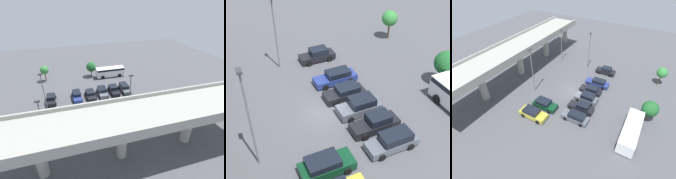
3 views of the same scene
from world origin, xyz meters
TOP-DOWN VIEW (x-y plane):
  - ground_plane at (0.00, 0.00)m, footprint 93.77×93.77m
  - highway_overpass at (0.00, 14.06)m, footprint 42.59×6.93m
  - parked_car_0 at (-9.60, 3.28)m, footprint 2.24×4.88m
  - parked_car_1 at (-6.76, 2.82)m, footprint 2.17×4.44m
  - parked_car_2 at (-1.43, -3.08)m, footprint 2.17×4.32m
  - parked_car_3 at (1.29, -2.82)m, footprint 2.05×4.32m
  - parked_car_4 at (4.22, -3.10)m, footprint 1.98×4.83m
  - parked_car_5 at (9.55, -3.04)m, footprint 1.98×4.32m
  - parked_car_6 at (-6.79, -3.41)m, footprint 1.97×4.60m
  - parked_car_7 at (-4.16, -3.26)m, footprint 1.99×4.58m
  - shuttle_bus at (-5.81, -12.07)m, footprint 7.56×2.65m
  - lamp_post_near_aisle at (10.04, 9.09)m, footprint 0.70×0.35m
  - lamp_post_mid_lot at (-3.62, 7.47)m, footprint 0.70×0.35m
  - lamp_post_by_overpass at (10.00, 1.70)m, footprint 0.70×0.35m
  - tree_front_left at (-0.96, -13.71)m, footprint 2.60×2.60m
  - tree_front_centre at (10.94, -14.18)m, footprint 2.12×2.12m

SIDE VIEW (x-z plane):
  - ground_plane at x=0.00m, z-range 0.00..0.00m
  - parked_car_3 at x=1.29m, z-range -0.03..1.38m
  - parked_car_4 at x=4.22m, z-range -0.03..1.46m
  - parked_car_0 at x=-9.60m, z-range -0.02..1.48m
  - parked_car_7 at x=-4.16m, z-range -0.07..1.55m
  - parked_car_5 at x=9.55m, z-range -0.06..1.55m
  - parked_car_1 at x=-6.76m, z-range -0.02..1.53m
  - parked_car_6 at x=-6.79m, z-range -0.04..1.56m
  - parked_car_2 at x=-1.43m, z-range -0.05..1.61m
  - shuttle_bus at x=-5.81m, z-range 0.25..2.76m
  - tree_front_left at x=-0.96m, z-range 0.68..4.65m
  - tree_front_centre at x=10.94m, z-range 0.93..4.94m
  - lamp_post_near_aisle at x=10.04m, z-range 0.69..8.60m
  - lamp_post_by_overpass at x=10.00m, z-range 0.70..9.26m
  - lamp_post_mid_lot at x=-3.62m, z-range 0.71..9.81m
  - highway_overpass at x=0.00m, z-range 2.14..9.58m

